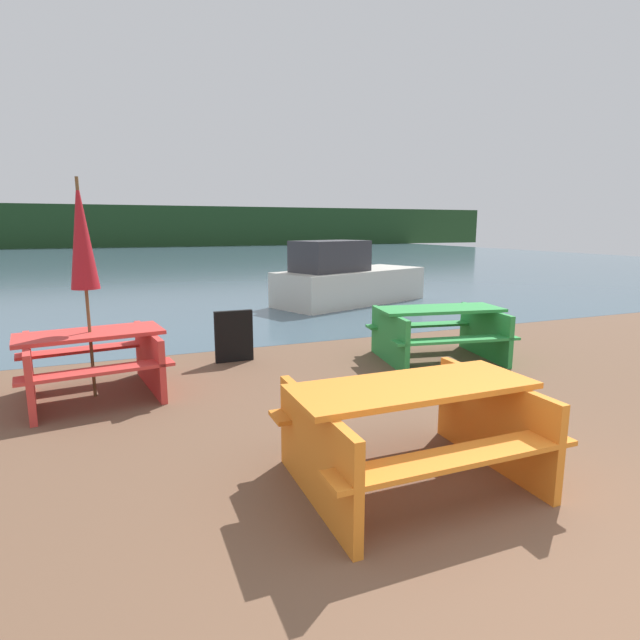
# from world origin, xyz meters

# --- Properties ---
(water) EXTENTS (60.00, 50.00, 0.00)m
(water) POSITION_xyz_m (0.00, 31.47, -0.00)
(water) COLOR #425B6B
(water) RESTS_ON ground_plane
(far_treeline) EXTENTS (80.00, 1.60, 4.00)m
(far_treeline) POSITION_xyz_m (0.00, 51.47, 2.00)
(far_treeline) COLOR #1E3D1E
(far_treeline) RESTS_ON water
(picnic_table_orange) EXTENTS (1.84, 1.38, 0.79)m
(picnic_table_orange) POSITION_xyz_m (-0.29, 1.78, 0.48)
(picnic_table_orange) COLOR orange
(picnic_table_orange) RESTS_ON ground_plane
(picnic_table_green) EXTENTS (2.00, 1.65, 0.78)m
(picnic_table_green) POSITION_xyz_m (2.03, 4.73, 0.47)
(picnic_table_green) COLOR green
(picnic_table_green) RESTS_ON ground_plane
(picnic_table_red) EXTENTS (1.73, 1.59, 0.76)m
(picnic_table_red) POSITION_xyz_m (-2.61, 4.84, 0.46)
(picnic_table_red) COLOR red
(picnic_table_red) RESTS_ON ground_plane
(umbrella_crimson) EXTENTS (0.30, 0.30, 2.47)m
(umbrella_crimson) POSITION_xyz_m (-2.61, 4.84, 1.84)
(umbrella_crimson) COLOR brown
(umbrella_crimson) RESTS_ON ground_plane
(boat) EXTENTS (4.42, 2.93, 1.61)m
(boat) POSITION_xyz_m (3.12, 10.26, 0.60)
(boat) COLOR beige
(boat) RESTS_ON water
(signboard) EXTENTS (0.55, 0.08, 0.75)m
(signboard) POSITION_xyz_m (-0.77, 5.76, 0.38)
(signboard) COLOR black
(signboard) RESTS_ON ground_plane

